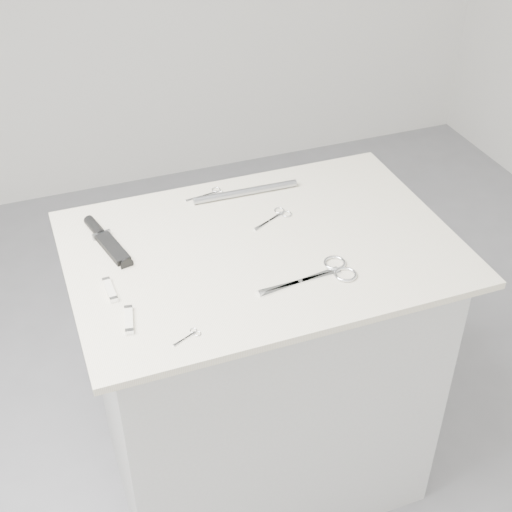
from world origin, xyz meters
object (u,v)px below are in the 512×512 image
object	(u,v)px
large_shears	(326,273)
pocket_knife_b	(110,290)
embroidery_scissors_b	(211,194)
tiny_scissors	(190,336)
embroidery_scissors_a	(277,216)
sheathed_knife	(105,238)
plinth	(261,373)
metal_rail	(246,192)
pocket_knife_a	(129,320)

from	to	relation	value
large_shears	pocket_knife_b	bearing A→B (deg)	161.73
large_shears	pocket_knife_b	size ratio (longest dim) A/B	2.81
embroidery_scissors_b	tiny_scissors	distance (m)	0.59
embroidery_scissors_a	pocket_knife_b	bearing A→B (deg)	171.23
tiny_scissors	sheathed_knife	bearing A→B (deg)	79.88
embroidery_scissors_b	pocket_knife_b	bearing A→B (deg)	-145.85
plinth	metal_rail	world-z (taller)	metal_rail
embroidery_scissors_a	sheathed_knife	bearing A→B (deg)	147.03
tiny_scissors	pocket_knife_b	xyz separation A→B (m)	(-0.13, 0.21, 0.00)
plinth	embroidery_scissors_a	xyz separation A→B (m)	(0.09, 0.11, 0.47)
metal_rail	sheathed_knife	bearing A→B (deg)	-168.35
pocket_knife_a	metal_rail	world-z (taller)	metal_rail
pocket_knife_a	metal_rail	size ratio (longest dim) A/B	0.30
large_shears	metal_rail	distance (m)	0.42
plinth	sheathed_knife	xyz separation A→B (m)	(-0.38, 0.16, 0.48)
plinth	tiny_scissors	distance (m)	0.61
large_shears	sheathed_knife	size ratio (longest dim) A/B	1.10
pocket_knife_a	pocket_knife_b	xyz separation A→B (m)	(-0.02, 0.12, 0.00)
sheathed_knife	metal_rail	size ratio (longest dim) A/B	0.74
large_shears	pocket_knife_b	distance (m)	0.52
plinth	tiny_scissors	world-z (taller)	tiny_scissors
tiny_scissors	large_shears	bearing A→B (deg)	-9.77
embroidery_scissors_b	tiny_scissors	world-z (taller)	same
pocket_knife_a	metal_rail	distance (m)	0.60
embroidery_scissors_a	embroidery_scissors_b	size ratio (longest dim) A/B	1.11
embroidery_scissors_b	large_shears	bearing A→B (deg)	-80.54
large_shears	metal_rail	bearing A→B (deg)	93.03
tiny_scissors	pocket_knife_a	world-z (taller)	pocket_knife_a
sheathed_knife	pocket_knife_a	xyz separation A→B (m)	(-0.01, -0.33, -0.00)
embroidery_scissors_a	pocket_knife_b	distance (m)	0.52
plinth	sheathed_knife	bearing A→B (deg)	157.05
sheathed_knife	tiny_scissors	bearing A→B (deg)	-179.10
sheathed_knife	metal_rail	world-z (taller)	sheathed_knife
pocket_knife_a	metal_rail	bearing A→B (deg)	-35.08
tiny_scissors	sheathed_knife	size ratio (longest dim) A/B	0.31
embroidery_scissors_a	pocket_knife_b	size ratio (longest dim) A/B	1.43
large_shears	sheathed_knife	xyz separation A→B (m)	(-0.48, 0.33, 0.01)
metal_rail	plinth	bearing A→B (deg)	-99.97
plinth	embroidery_scissors_b	world-z (taller)	embroidery_scissors_b
pocket_knife_b	sheathed_knife	bearing A→B (deg)	-9.66
pocket_knife_a	plinth	bearing A→B (deg)	-55.39
plinth	sheathed_knife	size ratio (longest dim) A/B	3.93
tiny_scissors	pocket_knife_b	size ratio (longest dim) A/B	0.78
embroidery_scissors_a	pocket_knife_b	world-z (taller)	pocket_knife_b
pocket_knife_a	large_shears	bearing A→B (deg)	-78.99
embroidery_scissors_a	pocket_knife_a	bearing A→B (deg)	-176.07
plinth	embroidery_scissors_a	distance (m)	0.49
embroidery_scissors_a	embroidery_scissors_b	xyz separation A→B (m)	(-0.14, 0.17, -0.00)
embroidery_scissors_b	pocket_knife_a	world-z (taller)	pocket_knife_a
large_shears	metal_rail	xyz separation A→B (m)	(-0.06, 0.42, 0.01)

